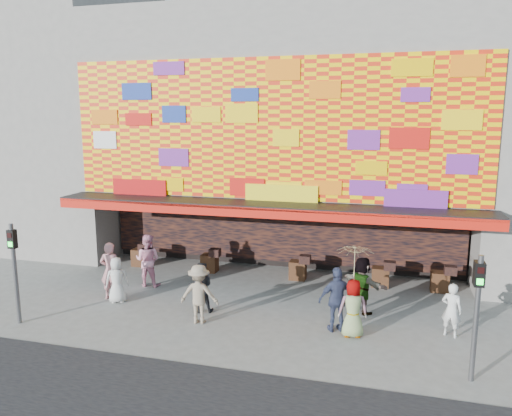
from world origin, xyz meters
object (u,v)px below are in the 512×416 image
Objects in this scene: signal_right at (477,304)px; ped_h at (452,310)px; ped_i at (148,260)px; ped_g at (353,308)px; ped_c at (201,287)px; ped_f at (362,285)px; parasol at (355,262)px; ped_d at (199,294)px; ped_b at (111,271)px; signal_left at (14,262)px; ped_a at (117,280)px; ped_e at (337,299)px.

signal_right is 2.65m from ped_h.
ped_g is at bearing 160.12° from ped_i.
ped_f is at bearing 176.77° from ped_c.
parasol is at bearing 149.67° from signal_right.
ped_d is at bearing 136.95° from ped_i.
ped_c is at bearing 163.48° from signal_right.
ped_i is at bearing 12.41° from ped_h.
ped_b is at bearing 44.31° from ped_f.
signal_right is at bearing -30.33° from parasol.
ped_b reaches higher than ped_g.
signal_left is 1.00× the size of signal_right.
signal_left is at bearing -2.38° from ped_g.
ped_h is at bearing 163.74° from ped_c.
signal_left reaches higher than ped_i.
ped_f is 1.17× the size of ped_h.
signal_right is at bearing 116.70° from ped_h.
ped_i is at bearing -126.11° from ped_a.
ped_d is at bearing 168.82° from signal_right.
ped_f is (-2.71, 3.47, -0.97)m from signal_right.
ped_b is at bearing -60.46° from ped_a.
ped_f is at bearing 127.96° from signal_right.
ped_c is 0.97× the size of ped_g.
ped_a is 3.31m from ped_d.
ped_e is 1.02× the size of parasol.
signal_right reaches higher than ped_i.
ped_f is (4.83, 1.23, 0.10)m from ped_c.
parasol is at bearing 37.26° from ped_h.
signal_left is at bearing 50.09° from ped_b.
ped_a is 7.66m from ped_g.
ped_f is (7.77, 1.20, 0.13)m from ped_a.
signal_right is 7.48m from ped_d.
ped_f is 0.96× the size of parasol.
ped_b is at bearing -18.11° from ped_g.
ped_c is at bearing 150.32° from ped_a.
ped_f is at bearing -1.73° from ped_h.
parasol is (7.42, -2.35, 1.20)m from ped_i.
parasol is at bearing 146.40° from ped_a.
ped_d is 7.12m from ped_h.
ped_b is 8.12m from parasol.
parasol reaches higher than ped_c.
ped_c is at bearing 144.61° from ped_i.
ped_b is 7.55m from ped_e.
ped_f is (8.12, 0.99, -0.08)m from ped_b.
ped_f reaches higher than ped_c.
ped_g reaches higher than ped_c.
parasol is at bearing 155.47° from ped_c.
ped_d is 1.08× the size of ped_g.
signal_left reaches higher than ped_a.
signal_right is 1.84× the size of ped_g.
ped_g is 0.86× the size of ped_i.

